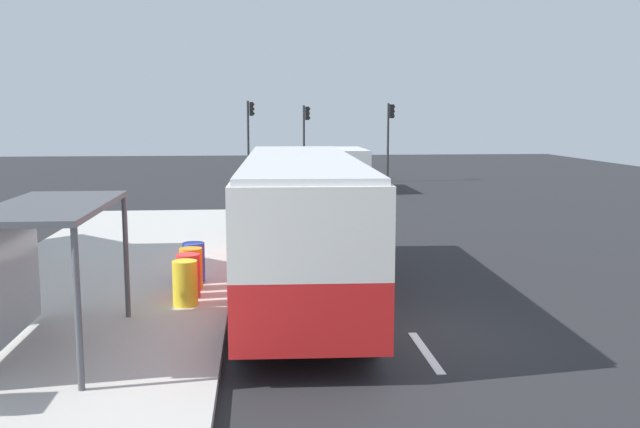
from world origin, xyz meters
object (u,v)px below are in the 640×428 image
Objects in this scene: white_van at (346,166)px; sedan_near at (330,164)px; sedan_far at (341,171)px; traffic_light_far_side at (250,128)px; recycling_bin_orange at (191,269)px; recycling_bin_yellow at (185,283)px; traffic_light_median at (305,130)px; recycling_bin_blue at (194,262)px; traffic_light_near_side at (390,130)px; bus_shelter at (33,239)px; recycling_bin_red at (188,276)px; bus at (300,218)px.

sedan_near is (0.10, 9.63, -0.55)m from white_van.
sedan_far is 0.89× the size of traffic_light_far_side.
traffic_light_far_side is at bearing 87.76° from recycling_bin_orange.
sedan_far reaches higher than recycling_bin_yellow.
sedan_far is 26.57m from recycling_bin_orange.
traffic_light_median reaches higher than sedan_near.
traffic_light_median is at bearing 80.73° from recycling_bin_blue.
recycling_bin_blue is 28.42m from traffic_light_near_side.
recycling_bin_yellow is 3.74m from bus_shelter.
recycling_bin_yellow is 30.40m from traffic_light_near_side.
recycling_bin_orange is at bearing -99.05° from traffic_light_median.
traffic_light_near_side is at bearing 70.89° from recycling_bin_red.
sedan_far is 27.25m from recycling_bin_red.
sedan_far is 31.08m from bus_shelter.
bus is at bearing -87.20° from traffic_light_far_side.
traffic_light_near_side is at bearing -5.31° from traffic_light_far_side.
sedan_far reaches higher than recycling_bin_orange.
traffic_light_far_side is 1.06× the size of traffic_light_median.
recycling_bin_yellow is (-6.50, -27.16, -0.14)m from sedan_far.
recycling_bin_yellow is at bearing -90.00° from recycling_bin_red.
recycling_bin_red is (-6.40, -23.16, -0.69)m from white_van.
recycling_bin_blue is at bearing -99.27° from traffic_light_median.
sedan_far is (4.01, 26.04, -1.05)m from bus.
traffic_light_far_side reaches higher than bus_shelter.
recycling_bin_blue is at bearing -101.69° from sedan_near.
sedan_near is 0.93× the size of traffic_light_near_side.
sedan_near is 7.18m from traffic_light_far_side.
sedan_far is 4.31m from traffic_light_near_side.
bus_shelter reaches higher than sedan_near.
sedan_near is at bearing 123.71° from traffic_light_near_side.
sedan_near is (4.01, 32.37, -1.05)m from bus.
bus is 28.44m from traffic_light_far_side.
traffic_light_far_side reaches higher than bus.
traffic_light_median is (4.60, 29.59, 2.50)m from recycling_bin_red.
traffic_light_near_side reaches higher than white_van.
white_van is at bearing 73.61° from recycling_bin_blue.
traffic_light_near_side is at bearing 70.43° from recycling_bin_orange.
recycling_bin_orange is at bearing -105.90° from white_van.
bus reaches higher than recycling_bin_orange.
traffic_light_far_side is at bearing 84.12° from bus_shelter.
traffic_light_near_side is at bearing 25.57° from sedan_far.
bus reaches higher than white_van.
recycling_bin_yellow is at bearing -155.73° from bus.
sedan_near is at bearing 59.41° from traffic_light_median.
sedan_near is 1.12× the size of bus_shelter.
recycling_bin_yellow is 1.40m from recycling_bin_orange.
recycling_bin_yellow and recycling_bin_red have the same top height.
recycling_bin_yellow is 0.20× the size of traffic_light_median.
recycling_bin_orange is 0.20× the size of traffic_light_median.
bus is 26.37m from sedan_far.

